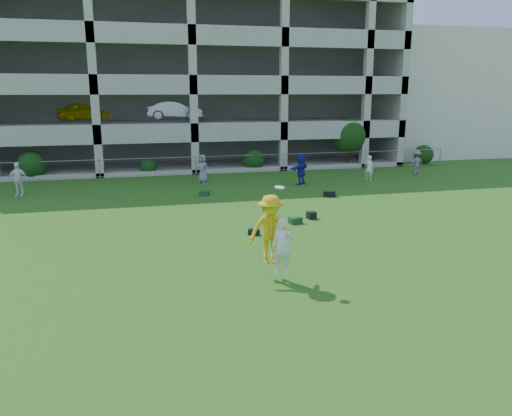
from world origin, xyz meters
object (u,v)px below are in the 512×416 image
object	(u,v)px
bystander_b	(18,179)
parking_garage	(180,82)
frisbee_contest	(272,232)
bystander_f	(416,162)
stucco_building	(435,94)
bystander_e	(369,168)
bystander_d	(301,169)
bystander_c	(202,169)
crate_d	(311,215)

from	to	relation	value
bystander_b	parking_garage	xyz separation A→B (m)	(9.76, 13.30, 5.14)
bystander_b	frisbee_contest	distance (m)	17.36
bystander_f	parking_garage	world-z (taller)	parking_garage
stucco_building	parking_garage	world-z (taller)	parking_garage
bystander_b	bystander_e	distance (m)	19.70
bystander_d	parking_garage	world-z (taller)	parking_garage
stucco_building	bystander_e	size ratio (longest dim) A/B	10.41
bystander_b	parking_garage	size ratio (longest dim) A/B	0.06
frisbee_contest	bystander_c	bearing A→B (deg)	89.32
stucco_building	bystander_d	xyz separation A→B (m)	(-17.51, -14.01, -4.11)
bystander_e	frisbee_contest	xyz separation A→B (m)	(-10.10, -14.28, 0.64)
bystander_b	bystander_c	bearing A→B (deg)	21.73
bystander_c	bystander_f	world-z (taller)	bystander_c
bystander_f	crate_d	world-z (taller)	bystander_f
bystander_f	frisbee_contest	bearing A→B (deg)	38.11
bystander_d	frisbee_contest	world-z (taller)	frisbee_contest
frisbee_contest	bystander_e	bearing A→B (deg)	54.74
stucco_building	parking_garage	bearing A→B (deg)	-179.25
bystander_f	bystander_b	bearing A→B (deg)	-7.16
bystander_b	bystander_e	size ratio (longest dim) A/B	1.14
bystander_b	bystander_d	bearing A→B (deg)	11.00
bystander_c	crate_d	bearing A→B (deg)	-32.69
bystander_c	crate_d	size ratio (longest dim) A/B	4.76
crate_d	parking_garage	bearing A→B (deg)	98.93
bystander_c	bystander_d	distance (m)	5.83
bystander_b	bystander_e	xyz separation A→B (m)	(19.70, -0.17, -0.10)
bystander_b	bystander_f	xyz separation A→B (m)	(23.66, 1.07, -0.07)
stucco_building	parking_garage	xyz separation A→B (m)	(-23.02, -0.30, 1.01)
bystander_c	frisbee_contest	distance (m)	16.05
crate_d	frisbee_contest	distance (m)	7.35
parking_garage	frisbee_contest	bearing A→B (deg)	-90.32
bystander_d	bystander_e	size ratio (longest dim) A/B	1.16
bystander_c	crate_d	xyz separation A→B (m)	(3.33, -9.71, -0.68)
bystander_c	bystander_e	distance (m)	10.06
stucco_building	bystander_c	size ratio (longest dim) A/B	9.60
bystander_d	crate_d	xyz separation A→B (m)	(-2.14, -7.71, -0.74)
bystander_c	parking_garage	world-z (taller)	parking_garage
bystander_d	bystander_f	xyz separation A→B (m)	(8.39, 1.48, -0.10)
crate_d	frisbee_contest	bearing A→B (deg)	-119.07
bystander_e	parking_garage	bearing A→B (deg)	-4.77
bystander_f	frisbee_contest	xyz separation A→B (m)	(-14.05, -15.52, 0.61)
stucco_building	crate_d	world-z (taller)	stucco_building
bystander_d	crate_d	world-z (taller)	bystander_d
stucco_building	frisbee_contest	xyz separation A→B (m)	(-23.17, -28.05, -3.59)
bystander_c	bystander_b	bearing A→B (deg)	-132.44
bystander_c	frisbee_contest	world-z (taller)	frisbee_contest
crate_d	parking_garage	xyz separation A→B (m)	(-3.37, 21.42, 5.86)
bystander_d	frisbee_contest	bearing A→B (deg)	29.64
stucco_building	bystander_c	bearing A→B (deg)	-152.40
bystander_d	crate_d	size ratio (longest dim) A/B	5.11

